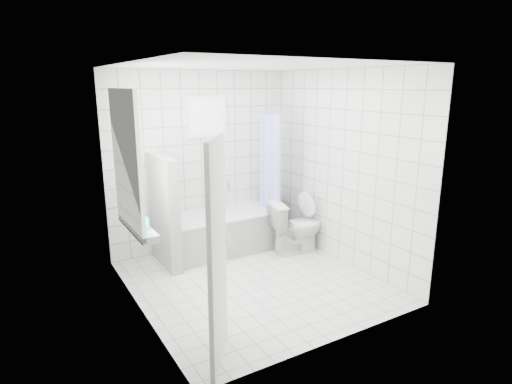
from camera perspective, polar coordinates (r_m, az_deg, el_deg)
ground at (r=5.47m, az=-0.38°, el=-11.85°), size 3.00×3.00×0.00m
ceiling at (r=4.92m, az=-0.44°, el=16.52°), size 3.00×3.00×0.00m
wall_back at (r=6.35m, az=-7.28°, el=4.09°), size 2.80×0.02×2.60m
wall_front at (r=3.86m, az=10.94°, el=-2.63°), size 2.80×0.02×2.60m
wall_left at (r=4.51m, az=-15.94°, el=-0.47°), size 0.02×3.00×2.60m
wall_right at (r=5.85m, az=11.52°, el=3.06°), size 0.02×3.00×2.60m
window_left at (r=4.75m, az=-16.61°, el=3.90°), size 0.01×0.90×1.40m
window_back at (r=6.27m, az=-6.45°, el=9.97°), size 0.50×0.01×0.50m
window_sill at (r=4.94m, az=-15.50°, el=-4.53°), size 0.18×1.02×0.08m
door at (r=3.69m, az=-5.15°, el=-8.13°), size 0.49×0.68×2.00m
bathtub at (r=6.33m, az=-4.59°, el=-5.35°), size 1.61×0.77×0.58m
partition_wall at (r=5.83m, az=-12.15°, el=-2.59°), size 0.15×0.85×1.50m
tiled_ledge at (r=7.00m, az=1.79°, el=-3.50°), size 0.40×0.24×0.55m
toilet at (r=6.25m, az=5.34°, el=-4.65°), size 0.83×0.57×0.78m
curtain_rod at (r=6.32m, az=1.38°, el=10.54°), size 0.02×0.80×0.02m
shower_curtain at (r=6.33m, az=1.95°, el=2.32°), size 0.14×0.48×1.78m
tub_faucet at (r=6.50m, az=-5.20°, el=0.32°), size 0.18×0.06×0.06m
sill_bottles at (r=4.93m, az=-15.65°, el=-2.65°), size 0.16×0.58×0.30m
ledge_bottles at (r=6.89m, az=1.96°, el=-0.38°), size 0.17×0.18×0.27m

